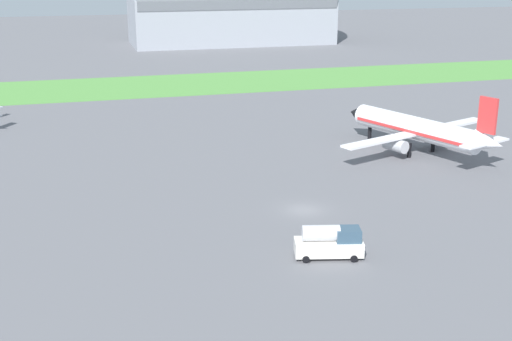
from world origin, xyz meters
name	(u,v)px	position (x,y,z in m)	size (l,w,h in m)	color
ground_plane	(304,210)	(0.00, 0.00, 0.00)	(600.00, 600.00, 0.00)	slate
grass_taxiway_strip	(182,84)	(0.00, 84.13, 0.04)	(360.00, 28.00, 0.08)	#549342
airplane_midfield_jet	(418,129)	(23.89, 17.88, 3.68)	(27.79, 27.58, 10.23)	white
fuel_truck_near_gate	(330,242)	(-1.93, -12.64, 1.58)	(6.88, 3.87, 3.29)	white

